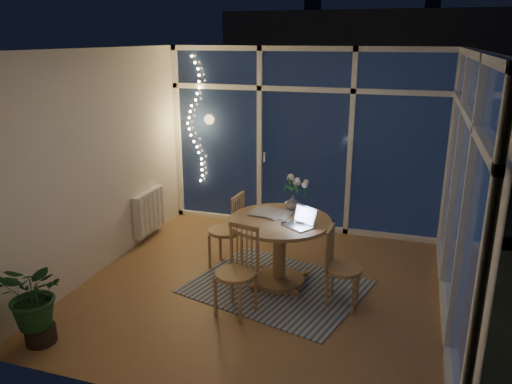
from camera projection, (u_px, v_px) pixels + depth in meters
floor at (263, 287)px, 5.66m from camera, size 4.00×4.00×0.00m
ceiling at (264, 49)px, 4.88m from camera, size 4.00×4.00×0.00m
wall_back at (305, 141)px, 7.09m from camera, size 4.00×0.04×2.60m
wall_front at (179, 251)px, 3.45m from camera, size 4.00×0.04×2.60m
wall_left at (101, 163)px, 5.85m from camera, size 0.04×4.00×2.60m
wall_right at (467, 194)px, 4.68m from camera, size 0.04×4.00×2.60m
window_wall_back at (304, 141)px, 7.05m from camera, size 4.00×0.10×2.60m
window_wall_right at (462, 194)px, 4.69m from camera, size 0.10×4.00×2.60m
radiator at (149, 211)px, 6.92m from camera, size 0.10×0.70×0.58m
fairy_lights at (195, 121)px, 7.39m from camera, size 0.24×0.10×1.85m
garden_patio at (359, 180)px, 10.07m from camera, size 12.00×6.00×0.10m
garden_fence at (341, 128)px, 10.38m from camera, size 11.00×0.08×1.80m
neighbour_roof at (373, 58)px, 12.63m from camera, size 7.00×3.00×2.20m
garden_shrubs at (277, 170)px, 8.84m from camera, size 0.90×0.90×0.90m
rug at (276, 286)px, 5.66m from camera, size 2.15×1.89×0.01m
dining_table at (279, 252)px, 5.63m from camera, size 1.40×1.40×0.78m
chair_left at (225, 229)px, 6.08m from camera, size 0.47×0.47×0.95m
chair_right at (344, 267)px, 5.16m from camera, size 0.42×0.42×0.87m
chair_front at (235, 272)px, 4.99m from camera, size 0.52×0.52×0.93m
laptop at (298, 217)px, 5.27m from camera, size 0.40×0.39×0.22m
flower_vase at (293, 202)px, 5.78m from camera, size 0.25×0.25×0.21m
bowl at (303, 221)px, 5.42m from camera, size 0.19×0.19×0.04m
newspapers at (272, 214)px, 5.66m from camera, size 0.47×0.39×0.02m
phone at (287, 223)px, 5.39m from camera, size 0.13×0.10×0.01m
potted_plant at (37, 306)px, 4.53m from camera, size 0.56×0.50×0.76m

